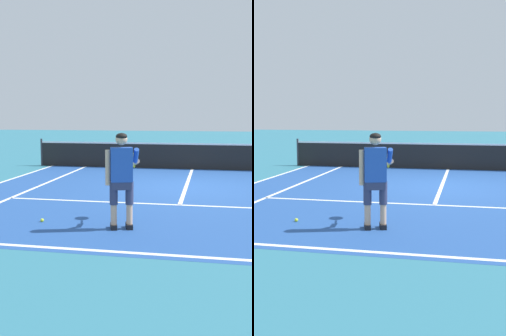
# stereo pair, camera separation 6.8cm
# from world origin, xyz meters

# --- Properties ---
(ground_plane) EXTENTS (80.00, 80.00, 0.00)m
(ground_plane) POSITION_xyz_m (0.00, 0.00, 0.00)
(ground_plane) COLOR teal
(court_inner_surface) EXTENTS (10.98, 10.28, 0.00)m
(court_inner_surface) POSITION_xyz_m (0.00, -1.00, 0.00)
(court_inner_surface) COLOR #234C93
(court_inner_surface) RESTS_ON ground
(line_baseline) EXTENTS (10.98, 0.10, 0.01)m
(line_baseline) POSITION_xyz_m (0.00, -5.95, 0.00)
(line_baseline) COLOR white
(line_baseline) RESTS_ON ground
(line_service) EXTENTS (8.23, 0.10, 0.01)m
(line_service) POSITION_xyz_m (0.00, -2.46, 0.00)
(line_service) COLOR white
(line_service) RESTS_ON ground
(line_centre_service) EXTENTS (0.10, 6.40, 0.01)m
(line_centre_service) POSITION_xyz_m (0.00, 0.74, 0.00)
(line_centre_service) COLOR white
(line_centre_service) RESTS_ON ground
(line_singles_left) EXTENTS (0.10, 9.88, 0.01)m
(line_singles_left) POSITION_xyz_m (-4.12, -1.00, 0.00)
(line_singles_left) COLOR white
(line_singles_left) RESTS_ON ground
(tennis_net) EXTENTS (11.96, 0.08, 1.07)m
(tennis_net) POSITION_xyz_m (0.00, 3.94, 0.50)
(tennis_net) COLOR #333338
(tennis_net) RESTS_ON ground
(tennis_player) EXTENTS (0.58, 1.22, 1.71)m
(tennis_player) POSITION_xyz_m (-0.87, -4.66, 0.99)
(tennis_player) COLOR black
(tennis_player) RESTS_ON ground
(tennis_ball_near_feet) EXTENTS (0.07, 0.07, 0.07)m
(tennis_ball_near_feet) POSITION_xyz_m (-2.46, -4.49, 0.03)
(tennis_ball_near_feet) COLOR #CCE02D
(tennis_ball_near_feet) RESTS_ON ground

